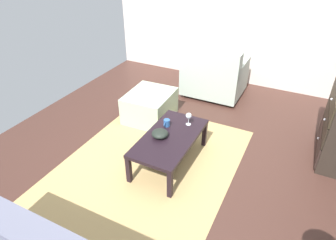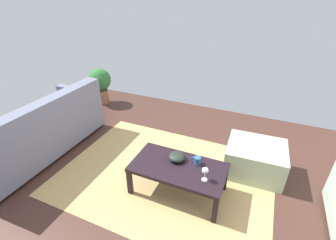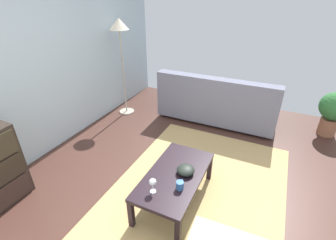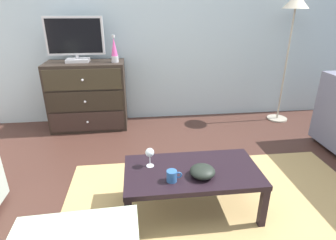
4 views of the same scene
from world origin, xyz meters
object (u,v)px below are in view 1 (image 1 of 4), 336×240
at_px(ottoman, 150,106).
at_px(mug, 167,123).
at_px(coffee_table, 170,139).
at_px(armchair, 214,76).
at_px(bowl_decorative, 160,134).
at_px(wine_glass, 189,116).

bearing_deg(ottoman, mug, 43.99).
bearing_deg(mug, coffee_table, 36.33).
distance_m(armchair, ottoman, 1.27).
xyz_separation_m(bowl_decorative, ottoman, (-0.82, -0.61, -0.21)).
xyz_separation_m(coffee_table, wine_glass, (-0.32, 0.09, 0.16)).
height_order(coffee_table, mug, mug).
relative_size(wine_glass, armchair, 0.17).
distance_m(wine_glass, mug, 0.27).
relative_size(coffee_table, bowl_decorative, 5.54).
bearing_deg(mug, wine_glass, 124.13).
relative_size(coffee_table, mug, 9.15).
bearing_deg(coffee_table, armchair, -176.13).
xyz_separation_m(coffee_table, mug, (-0.17, -0.13, 0.09)).
bearing_deg(armchair, wine_glass, 7.93).
relative_size(coffee_table, wine_glass, 6.64).
relative_size(mug, bowl_decorative, 0.61).
xyz_separation_m(wine_glass, ottoman, (-0.45, -0.79, -0.29)).
height_order(coffee_table, ottoman, ottoman).
relative_size(bowl_decorative, ottoman, 0.27).
xyz_separation_m(coffee_table, ottoman, (-0.77, -0.70, -0.13)).
xyz_separation_m(mug, ottoman, (-0.59, -0.57, -0.22)).
bearing_deg(wine_glass, ottoman, -119.44).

